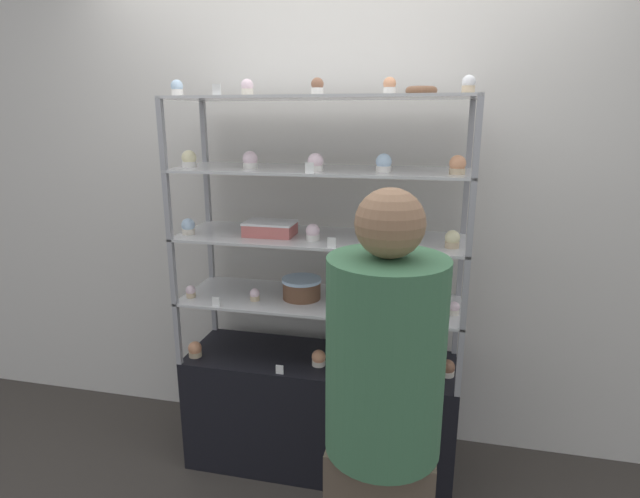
% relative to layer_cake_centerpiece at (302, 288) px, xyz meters
% --- Properties ---
extents(ground_plane, '(20.00, 20.00, 0.00)m').
position_rel_layer_cake_centerpiece_xyz_m(ground_plane, '(0.09, 0.01, -0.94)').
color(ground_plane, '#38332D').
extents(back_wall, '(8.00, 0.05, 2.60)m').
position_rel_layer_cake_centerpiece_xyz_m(back_wall, '(0.09, 0.37, 0.36)').
color(back_wall, silver).
rests_on(back_wall, ground_plane).
extents(display_base, '(1.31, 0.43, 0.58)m').
position_rel_layer_cake_centerpiece_xyz_m(display_base, '(0.09, 0.01, -0.65)').
color(display_base, black).
rests_on(display_base, ground_plane).
extents(display_riser_lower, '(1.31, 0.43, 0.31)m').
position_rel_layer_cake_centerpiece_xyz_m(display_riser_lower, '(0.09, 0.01, -0.07)').
color(display_riser_lower, '#99999E').
rests_on(display_riser_lower, display_base).
extents(display_riser_middle, '(1.31, 0.43, 0.31)m').
position_rel_layer_cake_centerpiece_xyz_m(display_riser_middle, '(0.09, 0.01, 0.24)').
color(display_riser_middle, '#99999E').
rests_on(display_riser_middle, display_riser_lower).
extents(display_riser_upper, '(1.31, 0.43, 0.31)m').
position_rel_layer_cake_centerpiece_xyz_m(display_riser_upper, '(0.09, 0.01, 0.54)').
color(display_riser_upper, '#99999E').
rests_on(display_riser_upper, display_riser_middle).
extents(display_riser_top, '(1.31, 0.43, 0.31)m').
position_rel_layer_cake_centerpiece_xyz_m(display_riser_top, '(0.09, 0.01, 0.85)').
color(display_riser_top, '#99999E').
rests_on(display_riser_top, display_riser_upper).
extents(layer_cake_centerpiece, '(0.19, 0.19, 0.10)m').
position_rel_layer_cake_centerpiece_xyz_m(layer_cake_centerpiece, '(0.00, 0.00, 0.00)').
color(layer_cake_centerpiece, brown).
rests_on(layer_cake_centerpiece, display_riser_lower).
extents(sheet_cake_frosted, '(0.23, 0.16, 0.06)m').
position_rel_layer_cake_centerpiece_xyz_m(sheet_cake_frosted, '(-0.14, -0.03, 0.29)').
color(sheet_cake_frosted, '#C66660').
rests_on(sheet_cake_frosted, display_riser_middle).
extents(cupcake_0, '(0.07, 0.07, 0.08)m').
position_rel_layer_cake_centerpiece_xyz_m(cupcake_0, '(-0.52, -0.11, -0.32)').
color(cupcake_0, '#CCB28C').
rests_on(cupcake_0, display_base).
extents(cupcake_1, '(0.07, 0.07, 0.08)m').
position_rel_layer_cake_centerpiece_xyz_m(cupcake_1, '(0.10, -0.06, -0.32)').
color(cupcake_1, beige).
rests_on(cupcake_1, display_base).
extents(cupcake_2, '(0.07, 0.07, 0.08)m').
position_rel_layer_cake_centerpiece_xyz_m(cupcake_2, '(0.69, -0.03, -0.32)').
color(cupcake_2, beige).
rests_on(cupcake_2, display_base).
extents(price_tag_0, '(0.04, 0.00, 0.04)m').
position_rel_layer_cake_centerpiece_xyz_m(price_tag_0, '(-0.06, -0.19, -0.34)').
color(price_tag_0, white).
rests_on(price_tag_0, display_base).
extents(cupcake_3, '(0.05, 0.05, 0.06)m').
position_rel_layer_cake_centerpiece_xyz_m(cupcake_3, '(-0.52, -0.10, -0.02)').
color(cupcake_3, '#CCB28C').
rests_on(cupcake_3, display_riser_lower).
extents(cupcake_4, '(0.05, 0.05, 0.06)m').
position_rel_layer_cake_centerpiece_xyz_m(cupcake_4, '(-0.21, -0.08, -0.02)').
color(cupcake_4, '#CCB28C').
rests_on(cupcake_4, display_riser_lower).
extents(cupcake_5, '(0.05, 0.05, 0.06)m').
position_rel_layer_cake_centerpiece_xyz_m(cupcake_5, '(0.38, -0.05, -0.02)').
color(cupcake_5, white).
rests_on(cupcake_5, display_riser_lower).
extents(cupcake_6, '(0.05, 0.05, 0.06)m').
position_rel_layer_cake_centerpiece_xyz_m(cupcake_6, '(0.70, -0.05, -0.02)').
color(cupcake_6, beige).
rests_on(cupcake_6, display_riser_lower).
extents(price_tag_1, '(0.04, 0.00, 0.04)m').
position_rel_layer_cake_centerpiece_xyz_m(price_tag_1, '(-0.35, -0.19, -0.03)').
color(price_tag_1, white).
rests_on(price_tag_1, display_riser_lower).
extents(cupcake_7, '(0.06, 0.06, 0.07)m').
position_rel_layer_cake_centerpiece_xyz_m(cupcake_7, '(-0.52, -0.09, 0.29)').
color(cupcake_7, beige).
rests_on(cupcake_7, display_riser_middle).
extents(cupcake_8, '(0.06, 0.06, 0.07)m').
position_rel_layer_cake_centerpiece_xyz_m(cupcake_8, '(0.07, -0.08, 0.29)').
color(cupcake_8, white).
rests_on(cupcake_8, display_riser_middle).
extents(cupcake_9, '(0.06, 0.06, 0.07)m').
position_rel_layer_cake_centerpiece_xyz_m(cupcake_9, '(0.67, -0.07, 0.29)').
color(cupcake_9, '#CCB28C').
rests_on(cupcake_9, display_riser_middle).
extents(price_tag_2, '(0.04, 0.00, 0.04)m').
position_rel_layer_cake_centerpiece_xyz_m(price_tag_2, '(0.18, -0.19, 0.28)').
color(price_tag_2, white).
rests_on(price_tag_2, display_riser_middle).
extents(cupcake_10, '(0.07, 0.07, 0.08)m').
position_rel_layer_cake_centerpiece_xyz_m(cupcake_10, '(-0.51, -0.05, 0.60)').
color(cupcake_10, white).
rests_on(cupcake_10, display_riser_upper).
extents(cupcake_11, '(0.07, 0.07, 0.08)m').
position_rel_layer_cake_centerpiece_xyz_m(cupcake_11, '(-0.22, -0.04, 0.60)').
color(cupcake_11, white).
rests_on(cupcake_11, display_riser_upper).
extents(cupcake_12, '(0.07, 0.07, 0.08)m').
position_rel_layer_cake_centerpiece_xyz_m(cupcake_12, '(0.09, -0.10, 0.60)').
color(cupcake_12, white).
rests_on(cupcake_12, display_riser_upper).
extents(cupcake_13, '(0.07, 0.07, 0.08)m').
position_rel_layer_cake_centerpiece_xyz_m(cupcake_13, '(0.38, -0.06, 0.60)').
color(cupcake_13, white).
rests_on(cupcake_13, display_riser_upper).
extents(cupcake_14, '(0.07, 0.07, 0.08)m').
position_rel_layer_cake_centerpiece_xyz_m(cupcake_14, '(0.67, -0.09, 0.60)').
color(cupcake_14, '#CCB28C').
rests_on(cupcake_14, display_riser_upper).
extents(price_tag_3, '(0.04, 0.00, 0.04)m').
position_rel_layer_cake_centerpiece_xyz_m(price_tag_3, '(0.08, -0.19, 0.59)').
color(price_tag_3, white).
rests_on(price_tag_3, display_riser_upper).
extents(cupcake_15, '(0.05, 0.05, 0.07)m').
position_rel_layer_cake_centerpiece_xyz_m(cupcake_15, '(-0.52, -0.10, 0.91)').
color(cupcake_15, white).
rests_on(cupcake_15, display_riser_top).
extents(cupcake_16, '(0.05, 0.05, 0.07)m').
position_rel_layer_cake_centerpiece_xyz_m(cupcake_16, '(-0.21, -0.08, 0.91)').
color(cupcake_16, beige).
rests_on(cupcake_16, display_riser_top).
extents(cupcake_17, '(0.05, 0.05, 0.07)m').
position_rel_layer_cake_centerpiece_xyz_m(cupcake_17, '(0.10, -0.09, 0.91)').
color(cupcake_17, white).
rests_on(cupcake_17, display_riser_top).
extents(cupcake_18, '(0.05, 0.05, 0.07)m').
position_rel_layer_cake_centerpiece_xyz_m(cupcake_18, '(0.39, -0.06, 0.91)').
color(cupcake_18, white).
rests_on(cupcake_18, display_riser_top).
extents(cupcake_19, '(0.05, 0.05, 0.07)m').
position_rel_layer_cake_centerpiece_xyz_m(cupcake_19, '(0.69, -0.09, 0.91)').
color(cupcake_19, '#CCB28C').
rests_on(cupcake_19, display_riser_top).
extents(price_tag_4, '(0.04, 0.00, 0.04)m').
position_rel_layer_cake_centerpiece_xyz_m(price_tag_4, '(-0.30, -0.19, 0.89)').
color(price_tag_4, white).
rests_on(price_tag_4, display_riser_top).
extents(donut_glazed, '(0.13, 0.13, 0.03)m').
position_rel_layer_cake_centerpiece_xyz_m(donut_glazed, '(0.51, -0.03, 0.89)').
color(donut_glazed, brown).
rests_on(donut_glazed, display_riser_top).
extents(customer_figure, '(0.36, 0.36, 1.54)m').
position_rel_layer_cake_centerpiece_xyz_m(customer_figure, '(0.47, -0.78, -0.12)').
color(customer_figure, brown).
rests_on(customer_figure, ground_plane).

